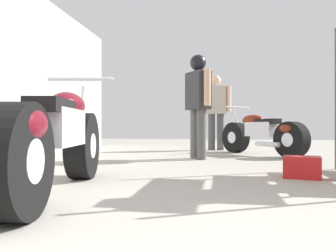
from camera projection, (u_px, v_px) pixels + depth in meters
ground_plane at (173, 165)px, 4.44m from camera, size 18.64×18.64×0.00m
motorcycle_maroon_cruiser at (57, 139)px, 2.49m from camera, size 0.71×2.13×1.00m
motorcycle_black_naked at (262, 134)px, 6.00m from camera, size 1.39×1.66×0.92m
mechanic_in_blue at (216, 108)px, 7.32m from camera, size 0.66×0.25×1.66m
mechanic_with_helmet at (198, 97)px, 5.26m from camera, size 0.46×0.60×1.67m
red_toolbox at (302, 167)px, 3.31m from camera, size 0.40×0.33×0.22m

